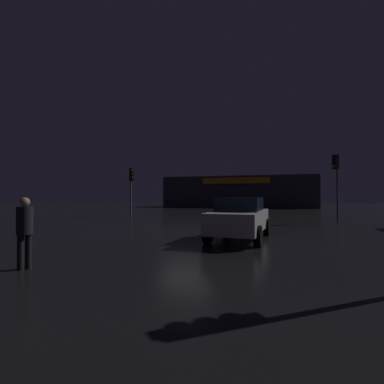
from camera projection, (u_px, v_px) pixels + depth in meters
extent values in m
plane|color=black|center=(187.00, 230.00, 14.15)|extent=(120.00, 120.00, 0.00)
cube|color=#33383D|center=(239.00, 192.00, 43.40)|extent=(21.50, 6.19, 4.44)
cube|color=orange|center=(235.00, 181.00, 40.33)|extent=(9.18, 0.24, 0.82)
cylinder|color=#595B60|center=(337.00, 189.00, 18.01)|extent=(0.11, 0.11, 4.13)
cube|color=black|center=(335.00, 162.00, 17.97)|extent=(0.41, 0.41, 0.88)
sphere|color=black|center=(333.00, 158.00, 17.91)|extent=(0.20, 0.20, 0.20)
sphere|color=black|center=(333.00, 162.00, 17.91)|extent=(0.20, 0.20, 0.20)
sphere|color=#19D13F|center=(333.00, 166.00, 17.90)|extent=(0.20, 0.20, 0.20)
cylinder|color=#595B60|center=(131.00, 192.00, 23.85)|extent=(0.14, 0.14, 3.85)
cube|color=black|center=(131.00, 174.00, 23.73)|extent=(0.41, 0.41, 1.00)
sphere|color=red|center=(132.00, 171.00, 23.59)|extent=(0.20, 0.20, 0.20)
sphere|color=black|center=(132.00, 174.00, 23.59)|extent=(0.20, 0.20, 0.20)
sphere|color=black|center=(132.00, 178.00, 23.59)|extent=(0.20, 0.20, 0.20)
cube|color=silver|center=(240.00, 220.00, 11.05)|extent=(1.83, 4.44, 0.72)
cube|color=black|center=(240.00, 204.00, 11.09)|extent=(1.58, 2.08, 0.50)
cylinder|color=black|center=(258.00, 236.00, 9.40)|extent=(0.24, 0.69, 0.68)
cylinder|color=black|center=(208.00, 234.00, 9.97)|extent=(0.24, 0.69, 0.68)
cylinder|color=black|center=(267.00, 227.00, 12.13)|extent=(0.24, 0.69, 0.68)
cylinder|color=black|center=(227.00, 226.00, 12.69)|extent=(0.24, 0.69, 0.68)
cylinder|color=black|center=(20.00, 252.00, 6.45)|extent=(0.14, 0.14, 0.77)
cylinder|color=black|center=(28.00, 251.00, 6.57)|extent=(0.14, 0.14, 0.77)
cylinder|color=black|center=(25.00, 221.00, 6.52)|extent=(0.45, 0.45, 0.61)
sphere|color=tan|center=(25.00, 202.00, 6.52)|extent=(0.21, 0.21, 0.21)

